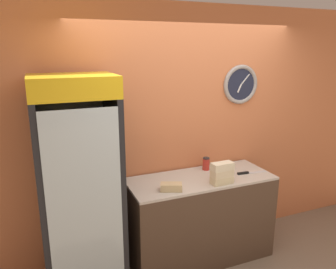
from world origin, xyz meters
name	(u,v)px	position (x,y,z in m)	size (l,w,h in m)	color
wall_back	(187,131)	(0.01, 1.22, 1.36)	(5.20, 0.10, 2.70)	#D17547
prep_counter	(200,218)	(0.00, 0.86, 0.47)	(1.54, 0.62, 0.94)	#4C3828
beverage_cooler	(78,179)	(-1.24, 0.88, 1.10)	(0.69, 0.66, 2.04)	black
sandwich_stack_bottom	(222,180)	(0.12, 0.64, 0.97)	(0.22, 0.11, 0.07)	beige
sandwich_stack_middle	(222,173)	(0.12, 0.64, 1.04)	(0.23, 0.12, 0.07)	beige
sandwich_stack_top	(222,166)	(0.12, 0.64, 1.12)	(0.22, 0.11, 0.07)	beige
sandwich_flat_left	(171,187)	(-0.41, 0.68, 0.97)	(0.23, 0.17, 0.07)	tan
chefs_knife	(248,173)	(0.53, 0.77, 0.94)	(0.35, 0.07, 0.02)	silver
condiment_jar	(206,164)	(0.16, 1.04, 1.00)	(0.08, 0.08, 0.14)	#B72D23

